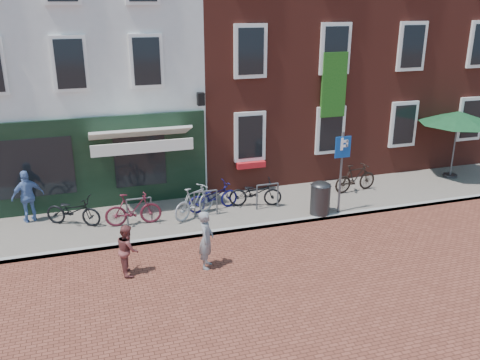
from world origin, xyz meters
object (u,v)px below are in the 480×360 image
object	(u,v)px
woman	(206,240)
cafe_person	(28,196)
parking_sign	(342,160)
boy	(128,250)
litter_bin	(320,196)
bicycle_2	(213,197)
bicycle_5	(355,178)
bicycle_0	(73,211)
bicycle_1	(133,209)
parasol	(459,115)
bicycle_3	(195,202)
bicycle_4	(255,193)

from	to	relation	value
woman	cafe_person	xyz separation A→B (m)	(-4.37, 4.11, 0.14)
parking_sign	cafe_person	size ratio (longest dim) A/B	1.61
parking_sign	boy	bearing A→B (deg)	-165.84
litter_bin	parking_sign	xyz separation A→B (m)	(0.62, -0.06, 1.12)
bicycle_2	bicycle_5	distance (m)	5.07
boy	bicycle_2	world-z (taller)	boy
bicycle_0	bicycle_1	bearing A→B (deg)	-79.94
bicycle_0	bicycle_1	distance (m)	1.76
boy	bicycle_0	size ratio (longest dim) A/B	0.76
bicycle_0	bicycle_2	size ratio (longest dim) A/B	1.00
parking_sign	parasol	size ratio (longest dim) A/B	0.91
parasol	bicycle_1	distance (m)	11.96
woman	boy	distance (m)	1.92
parking_sign	bicycle_2	size ratio (longest dim) A/B	1.52
boy	bicycle_1	size ratio (longest dim) A/B	0.78
parking_sign	bicycle_3	world-z (taller)	parking_sign
bicycle_2	bicycle_4	bearing A→B (deg)	-104.34
parasol	bicycle_1	bearing A→B (deg)	-176.06
bicycle_0	bicycle_5	size ratio (longest dim) A/B	1.03
bicycle_2	parking_sign	bearing A→B (deg)	-121.24
bicycle_1	bicycle_4	world-z (taller)	bicycle_1
parking_sign	bicycle_0	xyz separation A→B (m)	(-7.85, 1.50, -1.25)
litter_bin	parking_sign	size ratio (longest dim) A/B	0.44
bicycle_4	bicycle_3	bearing A→B (deg)	112.45
litter_bin	bicycle_3	size ratio (longest dim) A/B	0.68
boy	bicycle_5	world-z (taller)	boy
cafe_person	bicycle_2	distance (m)	5.48
parking_sign	parasol	xyz separation A→B (m)	(5.61, 1.78, 0.64)
boy	cafe_person	size ratio (longest dim) A/B	0.81
parking_sign	bicycle_0	size ratio (longest dim) A/B	1.52
boy	bicycle_2	distance (m)	4.21
bicycle_3	woman	bearing A→B (deg)	140.98
woman	cafe_person	world-z (taller)	cafe_person
cafe_person	bicycle_3	xyz separation A→B (m)	(4.74, -1.17, -0.30)
cafe_person	bicycle_2	xyz separation A→B (m)	(5.41, -0.82, -0.35)
woman	boy	bearing A→B (deg)	105.06
bicycle_0	bicycle_5	distance (m)	9.25
parasol	bicycle_2	bearing A→B (deg)	-177.41
bicycle_5	bicycle_3	bearing A→B (deg)	87.94
woman	boy	size ratio (longest dim) A/B	1.17
boy	bicycle_4	size ratio (longest dim) A/B	0.76
cafe_person	bicycle_5	distance (m)	10.51
parasol	bicycle_1	size ratio (longest dim) A/B	1.71
litter_bin	boy	size ratio (longest dim) A/B	0.87
boy	bicycle_0	bearing A→B (deg)	17.09
bicycle_2	woman	bearing A→B (deg)	151.50
boy	litter_bin	bearing A→B (deg)	-78.25
bicycle_1	bicycle_5	size ratio (longest dim) A/B	1.00
woman	bicycle_2	bearing A→B (deg)	5.82
cafe_person	bicycle_1	distance (m)	3.16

